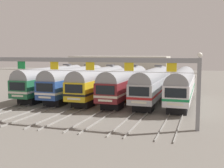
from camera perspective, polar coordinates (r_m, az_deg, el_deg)
The scene contains 10 objects.
ground_plane at distance 42.06m, azimuth 0.11°, elevation -3.25°, with size 160.00×160.00×0.00m, color slate.
track_bed at distance 58.32m, azimuth 5.20°, elevation -0.56°, with size 21.31×70.00×0.15m.
commuter_train_green at distance 45.68m, azimuth -11.81°, elevation 0.77°, with size 2.88×18.06×5.05m.
commuter_train_blue at distance 43.87m, azimuth -7.30°, elevation 0.63°, with size 2.88×18.06×5.05m.
commuter_train_yellow at distance 42.34m, azimuth -2.44°, elevation 0.47°, with size 2.88×18.06×5.05m.
commuter_train_maroon at distance 41.15m, azimuth 2.74°, elevation 0.31°, with size 2.88×18.06×5.05m.
commuter_train_stainless at distance 40.31m, azimuth 8.18°, elevation 0.13°, with size 2.88×18.06×5.05m.
commuter_train_white at distance 39.84m, azimuth 13.80°, elevation -0.06°, with size 2.88×18.06×4.77m.
catenary_gantry at distance 28.97m, azimuth -8.05°, elevation 3.03°, with size 25.04×0.44×6.97m.
maintenance_building at distance 83.28m, azimuth 1.55°, elevation 3.52°, with size 28.16×10.00×6.05m, color beige.
Camera 1 is at (12.62, -39.53, 6.90)m, focal length 45.62 mm.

